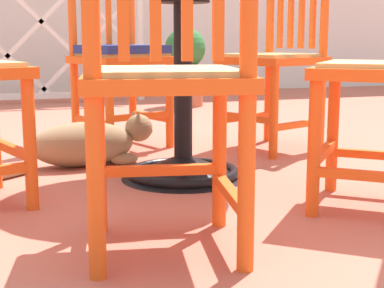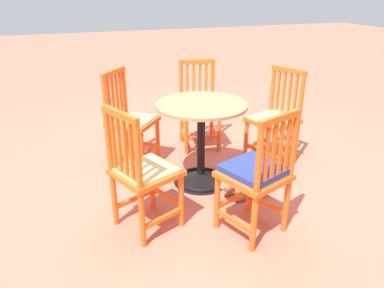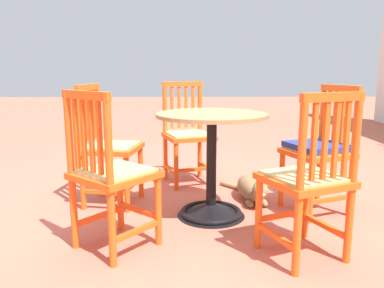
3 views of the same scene
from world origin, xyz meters
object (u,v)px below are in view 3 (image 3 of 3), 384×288
Objects in this scene: orange_chair_at_corner at (188,136)px; tabby_cat at (252,189)px; orange_chair_by_planter at (111,176)px; cafe_table at (211,177)px; orange_chair_near_fence at (308,181)px; orange_chair_facing_out at (108,148)px; orange_chair_tucked_in at (319,151)px.

orange_chair_at_corner is 0.80m from tabby_cat.
tabby_cat is (-0.79, 0.94, -0.34)m from orange_chair_by_planter.
cafe_table is at bearing 129.05° from orange_chair_by_planter.
tabby_cat is at bearing -172.15° from orange_chair_near_fence.
orange_chair_facing_out is at bearing -167.80° from orange_chair_by_planter.
tabby_cat is at bearing 131.00° from cafe_table.
cafe_table is 0.85m from orange_chair_at_corner.
orange_chair_facing_out is (-0.28, -0.77, 0.15)m from cafe_table.
cafe_table is 0.49m from tabby_cat.
cafe_table is at bearing -142.62° from orange_chair_near_fence.
orange_chair_at_corner is 1.19m from orange_chair_tucked_in.
orange_chair_at_corner reaches higher than tabby_cat.
cafe_table is at bearing 69.70° from orange_chair_facing_out.
orange_chair_facing_out is 1.00× the size of orange_chair_tucked_in.
orange_chair_facing_out and orange_chair_by_planter have the same top height.
orange_chair_at_corner is at bearing 161.37° from orange_chair_by_planter.
orange_chair_at_corner is at bearing -169.16° from cafe_table.
orange_chair_facing_out and orange_chair_near_fence have the same top height.
tabby_cat is (-0.21, -0.44, -0.35)m from orange_chair_tucked_in.
tabby_cat is at bearing -115.95° from orange_chair_tucked_in.
orange_chair_at_corner is (-0.82, -0.16, 0.15)m from cafe_table.
orange_chair_near_fence is 0.99m from tabby_cat.
orange_chair_tucked_in is 1.28× the size of tabby_cat.
cafe_table reaches higher than tabby_cat.
orange_chair_at_corner is 1.57m from orange_chair_near_fence.
orange_chair_near_fence is at bearing -23.64° from orange_chair_tucked_in.
orange_chair_facing_out is 1.56m from orange_chair_tucked_in.
orange_chair_facing_out is 1.28× the size of tabby_cat.
orange_chair_by_planter is (1.31, -0.44, 0.00)m from orange_chair_at_corner.
orange_chair_facing_out is at bearing -126.05° from orange_chair_near_fence.
tabby_cat is (-0.30, 0.35, -0.19)m from cafe_table.
orange_chair_facing_out reaches higher than tabby_cat.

